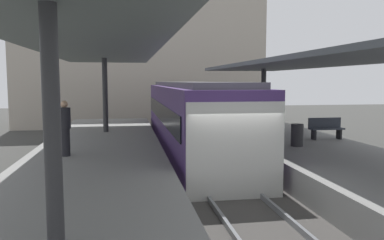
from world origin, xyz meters
name	(u,v)px	position (x,y,z in m)	size (l,w,h in m)	color
ground_plane	(228,199)	(0.00, 0.00, 0.00)	(80.00, 80.00, 0.00)	#383835
platform_left	(90,187)	(-3.80, 0.00, 0.50)	(4.40, 28.00, 1.00)	gray
platform_right	(351,176)	(3.80, 0.00, 0.50)	(4.40, 28.00, 1.00)	gray
track_ballast	(228,195)	(0.00, 0.00, 0.10)	(3.20, 28.00, 0.20)	#423F3D
rail_near_side	(203,190)	(-0.72, 0.00, 0.27)	(0.08, 28.00, 0.14)	slate
rail_far_side	(252,188)	(0.72, 0.00, 0.27)	(0.08, 28.00, 0.14)	slate
commuter_train	(191,117)	(0.00, 6.52, 1.73)	(2.78, 14.57, 3.10)	#472D6B
canopy_left	(91,44)	(-3.80, 1.40, 4.41)	(4.18, 21.00, 3.54)	#333335
canopy_right	(331,61)	(3.80, 1.40, 3.98)	(4.18, 21.00, 3.10)	#333335
platform_bench	(326,128)	(5.10, 3.95, 1.46)	(1.40, 0.41, 0.86)	black
litter_bin	(297,135)	(3.22, 2.54, 1.40)	(0.44, 0.44, 0.80)	#2D2D30
passenger_near_bench	(260,115)	(2.75, 5.14, 1.90)	(0.36, 0.36, 1.73)	navy
passenger_mid_platform	(65,127)	(-4.72, 1.99, 1.90)	(0.36, 0.36, 1.74)	#232328
station_building_backdrop	(141,53)	(-1.69, 20.00, 5.50)	(18.00, 6.00, 11.00)	#A89E8E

